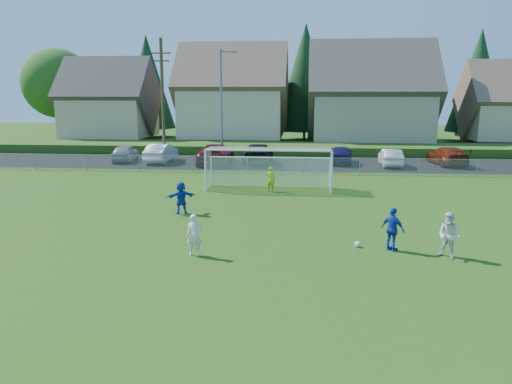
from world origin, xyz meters
TOP-DOWN VIEW (x-y plane):
  - ground at (0.00, 0.00)m, footprint 160.00×160.00m
  - asphalt_lot at (0.00, 27.50)m, footprint 60.00×60.00m
  - grass_embankment at (0.00, 35.00)m, footprint 70.00×6.00m
  - soccer_ball at (4.13, 4.85)m, footprint 0.22×0.22m
  - player_white_a at (-1.73, 3.28)m, footprint 0.58×0.41m
  - player_white_b at (7.14, 3.88)m, footprint 1.00×0.97m
  - player_blue_a at (5.33, 4.55)m, footprint 0.96×0.92m
  - player_blue_b at (-3.73, 9.45)m, footprint 1.48×1.07m
  - goalkeeper at (0.15, 15.23)m, footprint 0.62×0.49m
  - car_a at (-12.94, 27.12)m, footprint 2.19×4.34m
  - car_b at (-9.77, 26.89)m, footprint 1.73×4.73m
  - car_c at (-5.09, 26.40)m, footprint 3.22×6.06m
  - car_d at (-1.68, 26.91)m, footprint 2.32×5.59m
  - car_e at (5.05, 27.55)m, footprint 2.11×4.51m
  - car_f at (8.83, 26.44)m, footprint 1.48×4.13m
  - car_g at (13.48, 27.66)m, footprint 2.53×5.22m
  - soccer_goal at (0.00, 16.05)m, footprint 7.42×1.90m
  - chainlink_fence at (0.00, 22.00)m, footprint 52.06×0.06m
  - streetlight at (-4.45, 26.00)m, footprint 1.38×0.18m
  - utility_pole at (-9.50, 27.00)m, footprint 1.60×0.26m
  - houses_row at (1.97, 42.46)m, footprint 53.90×11.45m
  - tree_row at (1.04, 48.74)m, footprint 65.98×12.36m

SIDE VIEW (x-z plane):
  - ground at x=0.00m, z-range 0.00..0.00m
  - asphalt_lot at x=0.00m, z-range 0.01..0.01m
  - soccer_ball at x=4.13m, z-range 0.00..0.22m
  - grass_embankment at x=0.00m, z-range 0.00..0.80m
  - chainlink_fence at x=0.00m, z-range 0.03..1.23m
  - car_f at x=8.83m, z-range 0.00..1.35m
  - car_a at x=-12.94m, z-range 0.00..1.42m
  - car_g at x=13.48m, z-range 0.00..1.46m
  - goalkeeper at x=0.15m, z-range 0.00..1.48m
  - car_e at x=5.05m, z-range 0.00..1.49m
  - player_white_a at x=-1.73m, z-range 0.00..1.49m
  - player_blue_b at x=-3.73m, z-range 0.00..1.55m
  - car_b at x=-9.77m, z-range 0.00..1.55m
  - player_blue_a at x=5.33m, z-range 0.00..1.60m
  - car_d at x=-1.68m, z-range 0.00..1.62m
  - car_c at x=-5.09m, z-range 0.00..1.62m
  - player_white_b at x=7.14m, z-range 0.00..1.63m
  - soccer_goal at x=0.00m, z-range 0.38..2.88m
  - streetlight at x=-4.45m, z-range 0.34..9.34m
  - utility_pole at x=-9.50m, z-range 0.15..10.15m
  - tree_row at x=1.04m, z-range 0.01..13.81m
  - houses_row at x=1.97m, z-range 0.69..13.97m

